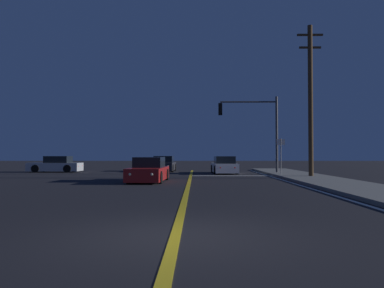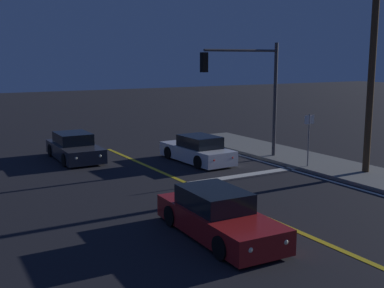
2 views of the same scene
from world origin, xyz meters
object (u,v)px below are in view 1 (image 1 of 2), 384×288
traffic_signal_near_right (255,122)px  utility_pole_right (310,99)px  street_sign_corner (281,151)px  car_distant_tail_silver (56,165)px  car_far_approaching_white (224,166)px  car_side_waiting_red (149,171)px  car_following_oncoming_charcoal (164,165)px

traffic_signal_near_right → utility_pole_right: size_ratio=0.61×
street_sign_corner → car_distant_tail_silver: bearing=161.1°
car_distant_tail_silver → street_sign_corner: bearing=-108.5°
car_distant_tail_silver → street_sign_corner: 18.54m
traffic_signal_near_right → car_far_approaching_white: bearing=-27.3°
car_side_waiting_red → utility_pole_right: utility_pole_right is taller
street_sign_corner → car_side_waiting_red: bearing=-148.7°
car_side_waiting_red → street_sign_corner: size_ratio=1.86×
traffic_signal_near_right → utility_pole_right: 5.73m
car_distant_tail_silver → street_sign_corner: (17.51, -5.98, 1.14)m
car_distant_tail_silver → traffic_signal_near_right: bearing=-100.8°
car_following_oncoming_charcoal → car_distant_tail_silver: bearing=12.4°
car_following_oncoming_charcoal → utility_pole_right: utility_pole_right is taller
car_following_oncoming_charcoal → car_distant_tail_silver: same height
traffic_signal_near_right → car_distant_tail_silver: bearing=-11.1°
car_side_waiting_red → street_sign_corner: street_sign_corner is taller
car_distant_tail_silver → utility_pole_right: bearing=-112.9°
car_distant_tail_silver → utility_pole_right: size_ratio=0.45×
car_side_waiting_red → utility_pole_right: (9.77, 2.94, 4.40)m
car_side_waiting_red → street_sign_corner: (8.37, 5.09, 1.14)m
car_side_waiting_red → utility_pole_right: size_ratio=0.50×
car_distant_tail_silver → utility_pole_right: 21.05m
utility_pole_right → traffic_signal_near_right: bearing=118.6°
car_distant_tail_silver → street_sign_corner: street_sign_corner is taller
car_side_waiting_red → car_far_approaching_white: size_ratio=1.05×
car_distant_tail_silver → utility_pole_right: utility_pole_right is taller
car_far_approaching_white → car_distant_tail_silver: 14.08m
car_far_approaching_white → car_distant_tail_silver: (-13.94, 2.01, 0.00)m
car_far_approaching_white → car_side_waiting_red: bearing=-120.5°
car_side_waiting_red → car_following_oncoming_charcoal: 12.82m
traffic_signal_near_right → street_sign_corner: traffic_signal_near_right is taller
car_side_waiting_red → traffic_signal_near_right: bearing=-129.8°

